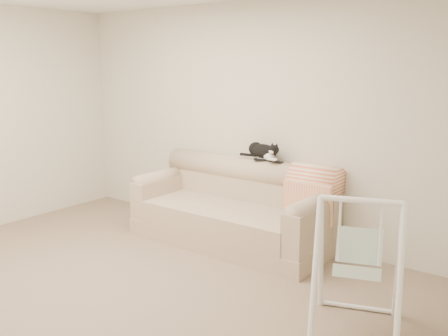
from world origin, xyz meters
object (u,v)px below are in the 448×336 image
object	(u,v)px
sofa	(234,210)
remote_b	(276,161)
tuxedo_cat	(263,151)
remote_a	(262,159)
baby_swing	(358,264)

from	to	relation	value
sofa	remote_b	xyz separation A→B (m)	(0.38, 0.23, 0.56)
remote_b	tuxedo_cat	size ratio (longest dim) A/B	0.34
remote_a	remote_b	world-z (taller)	remote_a
sofa	remote_a	distance (m)	0.64
baby_swing	sofa	bearing A→B (deg)	151.62
sofa	tuxedo_cat	xyz separation A→B (m)	(0.20, 0.26, 0.65)
sofa	remote_b	bearing A→B (deg)	31.22
sofa	remote_a	size ratio (longest dim) A/B	11.87
sofa	tuxedo_cat	size ratio (longest dim) A/B	4.27
remote_b	remote_a	bearing A→B (deg)	-177.05
sofa	remote_a	bearing A→B (deg)	45.86
remote_b	tuxedo_cat	distance (m)	0.20
sofa	tuxedo_cat	bearing A→B (deg)	52.04
baby_swing	remote_b	bearing A→B (deg)	139.94
sofa	remote_a	world-z (taller)	remote_a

